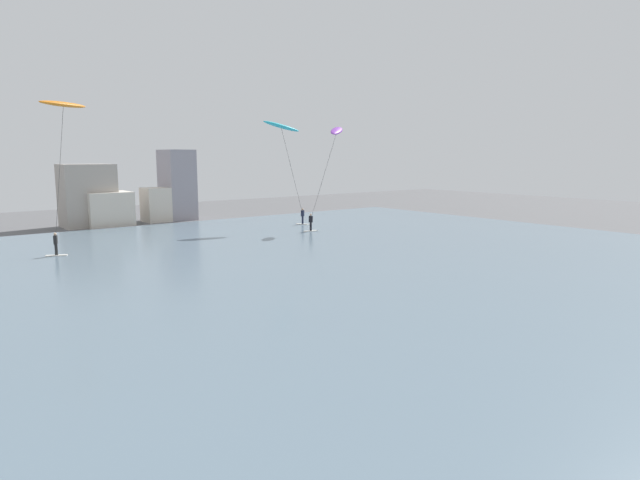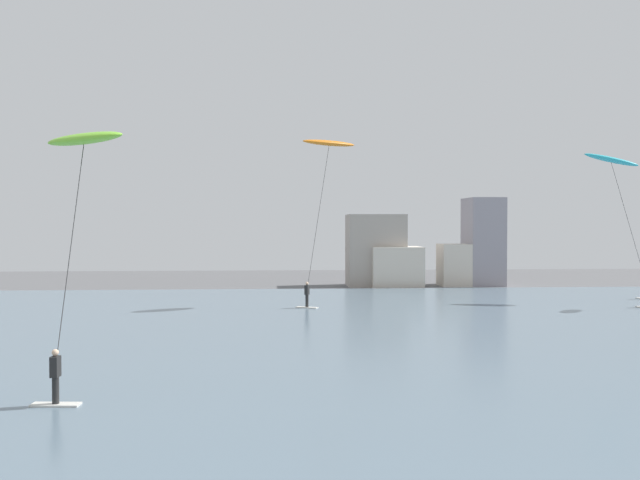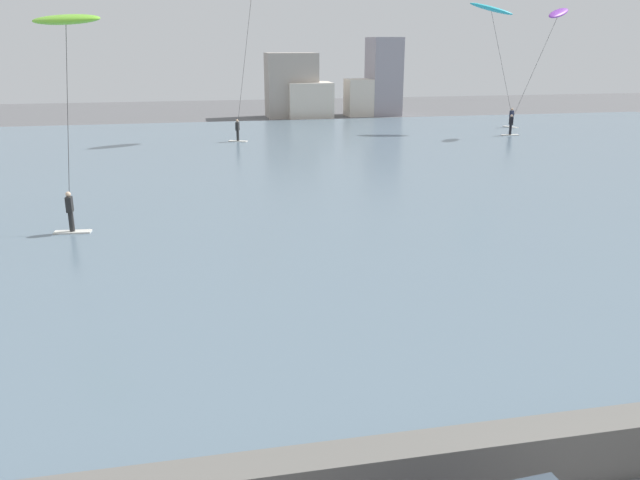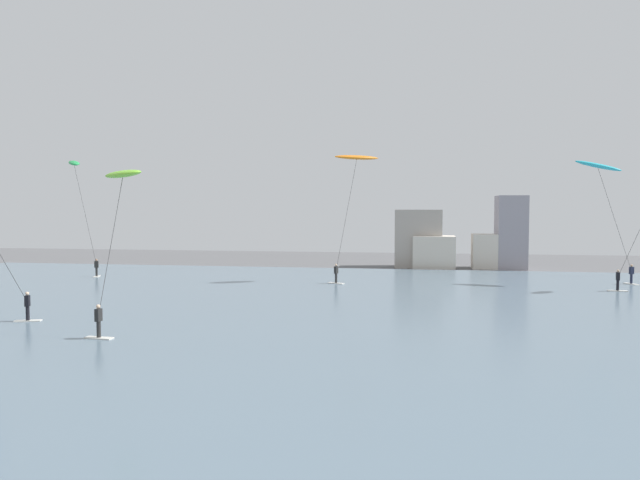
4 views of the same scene
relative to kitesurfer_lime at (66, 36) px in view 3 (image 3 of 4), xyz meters
name	(u,v)px [view 3 (image 3 of 4)]	position (x,y,z in m)	size (l,w,h in m)	color
seawall_barrier	(518,456)	(9.59, -18.95, -6.98)	(60.00, 0.70, 1.04)	#66635E
water_bay	(284,176)	(9.59, 7.75, -7.45)	(84.00, 52.00, 0.10)	slate
far_shore_buildings	(331,86)	(18.86, 36.88, -4.54)	(13.61, 4.95, 7.71)	#A89E93
kitesurfer_lime	(66,36)	(0.00, 0.00, 0.00)	(3.46, 3.85, 8.28)	silver
kitesurfer_orange	(251,2)	(9.49, 22.37, 2.55)	(4.30, 3.66, 10.86)	silver
kitesurfer_purple	(553,26)	(32.69, 20.02, 0.94)	(5.51, 2.51, 9.93)	silver
kitesurfer_cyan	(493,18)	(29.41, 23.70, 1.64)	(5.37, 2.57, 10.36)	silver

